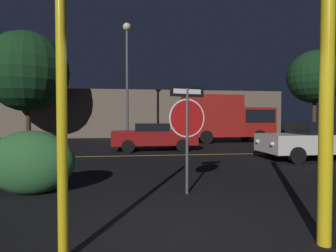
# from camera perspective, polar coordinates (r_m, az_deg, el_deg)

# --- Properties ---
(ground_plane) EXTENTS (260.00, 260.00, 0.00)m
(ground_plane) POSITION_cam_1_polar(r_m,az_deg,el_deg) (3.81, 4.09, -22.99)
(ground_plane) COLOR black
(road_center_stripe) EXTENTS (37.82, 0.12, 0.01)m
(road_center_stripe) POSITION_cam_1_polar(r_m,az_deg,el_deg) (11.36, -3.70, -6.40)
(road_center_stripe) COLOR gold
(road_center_stripe) RESTS_ON ground_plane
(stop_sign) EXTENTS (0.79, 0.20, 2.26)m
(stop_sign) POSITION_cam_1_polar(r_m,az_deg,el_deg) (5.50, 4.18, 1.54)
(stop_sign) COLOR #4C4C51
(stop_sign) RESTS_ON ground_plane
(yellow_pole_left) EXTENTS (0.11, 0.11, 3.10)m
(yellow_pole_left) POSITION_cam_1_polar(r_m,az_deg,el_deg) (3.12, -22.10, 0.82)
(yellow_pole_left) COLOR yellow
(yellow_pole_left) RESTS_ON ground_plane
(yellow_pole_right) EXTENTS (0.17, 0.17, 3.38)m
(yellow_pole_right) POSITION_cam_1_polar(r_m,az_deg,el_deg) (3.79, 31.19, 2.95)
(yellow_pole_right) COLOR yellow
(yellow_pole_right) RESTS_ON ground_plane
(hedge_bush_1) EXTENTS (1.77, 1.00, 1.34)m
(hedge_bush_1) POSITION_cam_1_polar(r_m,az_deg,el_deg) (6.24, -27.60, -7.03)
(hedge_bush_1) COLOR #2D6633
(hedge_bush_1) RESTS_ON ground_plane
(passing_car_2) EXTENTS (4.26, 2.09, 1.36)m
(passing_car_2) POSITION_cam_1_polar(r_m,az_deg,el_deg) (13.23, -3.17, -2.21)
(passing_car_2) COLOR maroon
(passing_car_2) RESTS_ON ground_plane
(passing_car_3) EXTENTS (3.99, 1.96, 1.46)m
(passing_car_3) POSITION_cam_1_polar(r_m,az_deg,el_deg) (11.64, 28.88, -2.79)
(passing_car_3) COLOR silver
(passing_car_3) RESTS_ON ground_plane
(delivery_truck) EXTENTS (6.07, 2.49, 3.13)m
(delivery_truck) POSITION_cam_1_polar(r_m,az_deg,el_deg) (18.25, 12.67, 1.72)
(delivery_truck) COLOR maroon
(delivery_truck) RESTS_ON ground_plane
(street_lamp) EXTENTS (0.50, 0.50, 7.48)m
(street_lamp) POSITION_cam_1_polar(r_m,az_deg,el_deg) (16.82, -8.90, 13.46)
(street_lamp) COLOR #4C4C51
(street_lamp) RESTS_ON ground_plane
(tree_0) EXTENTS (5.56, 5.56, 7.63)m
(tree_0) POSITION_cam_1_polar(r_m,az_deg,el_deg) (21.12, -28.23, 10.31)
(tree_0) COLOR #422D1E
(tree_0) RESTS_ON ground_plane
(tree_1) EXTENTS (4.32, 4.32, 7.20)m
(tree_1) POSITION_cam_1_polar(r_m,az_deg,el_deg) (25.07, 29.30, 9.29)
(tree_1) COLOR #422D1E
(tree_1) RESTS_ON ground_plane
(building_backdrop) EXTENTS (24.25, 4.69, 4.01)m
(building_backdrop) POSITION_cam_1_polar(r_m,az_deg,el_deg) (24.24, -5.32, 2.60)
(building_backdrop) COLOR #6B5B4C
(building_backdrop) RESTS_ON ground_plane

